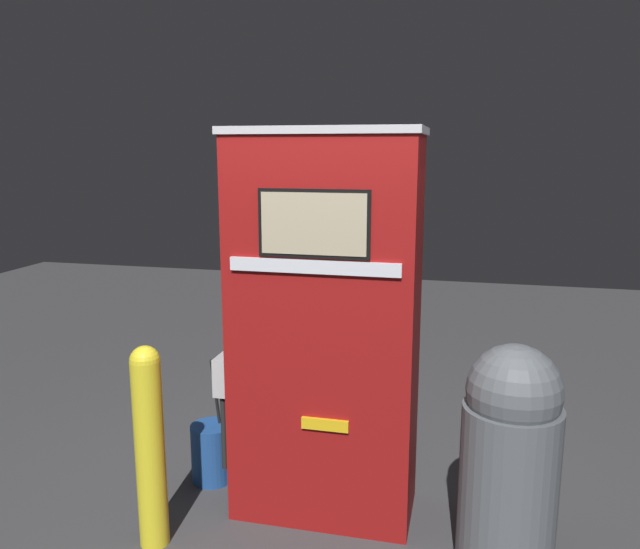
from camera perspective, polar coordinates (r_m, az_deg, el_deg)
ground_plane at (r=3.73m, az=-0.51°, el=-22.46°), size 14.00×14.00×0.00m
gas_pump at (r=3.49m, az=0.46°, el=-4.90°), size 1.12×0.56×2.19m
safety_bollard at (r=3.47m, az=-15.32°, el=-14.58°), size 0.16×0.16×1.10m
trash_bin at (r=3.31m, az=16.96°, el=-15.75°), size 0.48×0.48×1.17m
squeegee_bucket at (r=4.17m, az=-9.85°, el=-15.70°), size 0.26×0.26×0.83m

